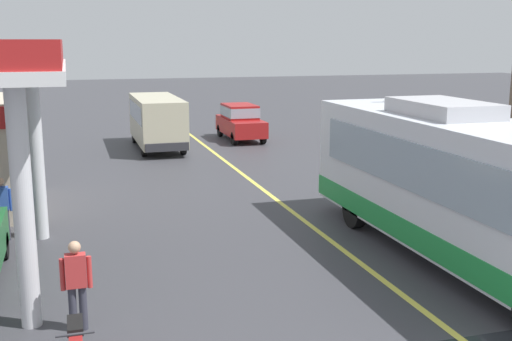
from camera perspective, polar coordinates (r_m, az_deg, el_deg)
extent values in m
plane|color=#38383D|center=(27.39, -2.94, 0.97)|extent=(120.00, 120.00, 0.00)
cube|color=#D8CC4C|center=(22.66, 0.04, -1.28)|extent=(0.16, 50.00, 0.01)
cube|color=silver|center=(15.11, 18.20, -1.19)|extent=(2.50, 11.00, 2.90)
cube|color=#1E8C3F|center=(15.38, 17.94, -5.19)|extent=(2.54, 11.04, 0.56)
cube|color=#8C9EAD|center=(14.34, 14.12, 0.22)|extent=(0.06, 9.35, 1.10)
cube|color=#8C9EAD|center=(15.77, 22.10, 0.73)|extent=(0.06, 9.35, 1.10)
cube|color=#B2B2B7|center=(15.67, 16.51, 5.41)|extent=(1.60, 2.80, 0.36)
cylinder|color=black|center=(17.66, 8.89, -3.51)|extent=(0.30, 1.00, 1.00)
cylinder|color=black|center=(18.69, 15.00, -2.93)|extent=(0.30, 1.00, 1.00)
cylinder|color=silver|center=(11.77, -20.29, -2.75)|extent=(0.36, 0.36, 4.60)
cylinder|color=silver|center=(17.06, -19.22, 1.62)|extent=(0.36, 0.36, 4.60)
cylinder|color=black|center=(16.18, -21.84, -6.32)|extent=(0.20, 0.64, 0.64)
cube|color=#BFB799|center=(30.49, -8.93, 4.58)|extent=(2.00, 6.00, 2.10)
cube|color=#8C9EAD|center=(30.45, -8.95, 5.33)|extent=(2.04, 5.10, 0.80)
cube|color=#2D2D33|center=(27.62, -8.02, 2.10)|extent=(1.90, 0.16, 0.36)
cylinder|color=black|center=(28.57, -10.07, 2.02)|extent=(0.22, 0.76, 0.76)
cylinder|color=black|center=(28.81, -6.59, 2.20)|extent=(0.22, 0.76, 0.76)
cylinder|color=black|center=(32.50, -10.89, 3.15)|extent=(0.22, 0.76, 0.76)
cylinder|color=black|center=(32.71, -7.82, 3.30)|extent=(0.22, 0.76, 0.76)
cylinder|color=black|center=(11.13, -15.92, -14.28)|extent=(0.10, 0.60, 0.60)
cube|color=black|center=(10.54, -16.01, -13.27)|extent=(0.24, 0.60, 0.12)
cylinder|color=#2D2D33|center=(9.83, -16.01, -14.01)|extent=(0.55, 0.04, 0.04)
cylinder|color=#33333F|center=(17.60, -22.12, -4.61)|extent=(0.14, 0.14, 0.82)
cylinder|color=#33333F|center=(17.58, -21.53, -4.58)|extent=(0.14, 0.14, 0.82)
cube|color=#3359B2|center=(17.42, -22.00, -2.35)|extent=(0.36, 0.22, 0.60)
sphere|color=tan|center=(17.33, -22.11, -0.97)|extent=(0.22, 0.22, 0.22)
cylinder|color=#3359B2|center=(17.41, -21.24, -2.47)|extent=(0.09, 0.09, 0.58)
cylinder|color=#33333F|center=(11.93, -16.19, -11.90)|extent=(0.14, 0.14, 0.82)
cylinder|color=#33333F|center=(11.93, -15.31, -11.85)|extent=(0.14, 0.14, 0.82)
cube|color=#BF3333|center=(11.67, -15.95, -8.67)|extent=(0.36, 0.22, 0.60)
sphere|color=tan|center=(11.53, -16.07, -6.67)|extent=(0.22, 0.22, 0.22)
cylinder|color=#BF3333|center=(11.69, -17.07, -8.97)|extent=(0.09, 0.09, 0.58)
cylinder|color=#BF3333|center=(11.68, -14.79, -8.84)|extent=(0.09, 0.09, 0.58)
cube|color=maroon|center=(32.79, -1.39, 4.03)|extent=(1.70, 4.20, 0.80)
cube|color=maroon|center=(32.89, -1.48, 5.37)|extent=(1.50, 2.31, 0.70)
cube|color=#8C9EAD|center=(32.89, -1.48, 5.37)|extent=(1.53, 2.35, 0.49)
cylinder|color=black|center=(31.23, -1.99, 2.90)|extent=(0.20, 0.64, 0.64)
cylinder|color=black|center=(31.63, 0.64, 3.02)|extent=(0.20, 0.64, 0.64)
cylinder|color=black|center=(34.11, -3.26, 3.63)|extent=(0.20, 0.64, 0.64)
cylinder|color=black|center=(34.48, -0.83, 3.74)|extent=(0.20, 0.64, 0.64)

